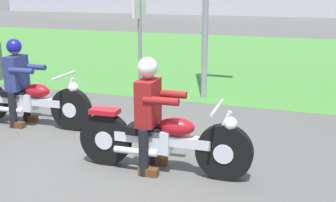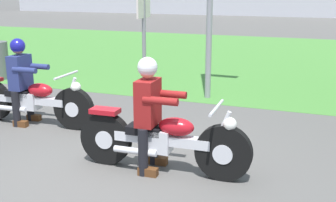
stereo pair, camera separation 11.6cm
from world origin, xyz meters
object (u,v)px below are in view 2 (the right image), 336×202
motorcycle_lead (163,140)px  motorcycle_follow (32,101)px  rider_lead (149,106)px  rider_follow (21,75)px  sign_banner (144,12)px

motorcycle_lead → motorcycle_follow: same height
rider_lead → motorcycle_follow: (-2.52, 0.97, -0.42)m
motorcycle_lead → rider_follow: (-2.86, 0.97, 0.42)m
motorcycle_lead → rider_lead: bearing=179.2°
motorcycle_lead → rider_lead: 0.46m
rider_follow → sign_banner: size_ratio=0.55×
rider_lead → sign_banner: (-1.62, 3.49, 0.89)m
sign_banner → rider_follow: bearing=-113.1°
rider_lead → motorcycle_follow: rider_lead is taller
motorcycle_lead → sign_banner: bearing=114.9°
motorcycle_lead → motorcycle_follow: (-2.69, 0.97, -0.00)m
motorcycle_follow → rider_follow: bearing=179.2°
motorcycle_lead → rider_lead: rider_lead is taller
motorcycle_lead → rider_lead: (-0.17, -0.00, 0.42)m
motorcycle_follow → sign_banner: sign_banner is taller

